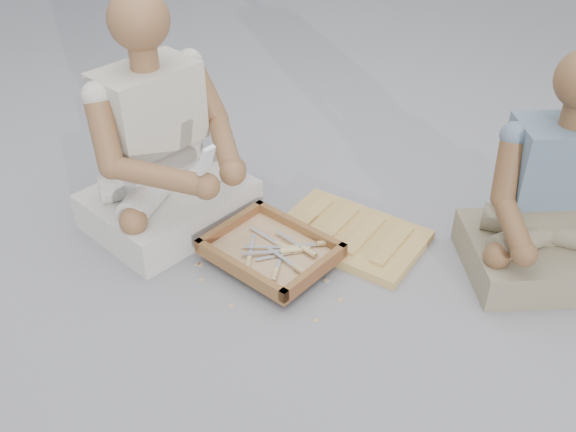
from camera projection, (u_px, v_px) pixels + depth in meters
The scene contains 31 objects.
ground at pixel (302, 302), 2.35m from camera, with size 60.00×60.00×0.00m, color gray.
carved_panel at pixel (351, 235), 2.65m from camera, with size 0.58×0.39×0.04m, color #A98841.
tool_tray at pixel (271, 251), 2.50m from camera, with size 0.52×0.45×0.06m.
chisel_0 at pixel (305, 249), 2.48m from camera, with size 0.22×0.07×0.02m.
chisel_1 at pixel (284, 250), 2.47m from camera, with size 0.18×0.15×0.02m.
chisel_2 at pixel (296, 251), 2.48m from camera, with size 0.16×0.18×0.02m.
chisel_3 at pixel (320, 243), 2.51m from camera, with size 0.17×0.16×0.02m.
chisel_4 at pixel (284, 247), 2.49m from camera, with size 0.20×0.12×0.02m.
chisel_5 at pixel (249, 260), 2.44m from camera, with size 0.11×0.20×0.02m.
chisel_6 at pixel (276, 271), 2.38m from camera, with size 0.09×0.21×0.02m.
chisel_7 at pixel (279, 244), 2.52m from camera, with size 0.22×0.07×0.02m.
chisel_8 at pixel (297, 268), 2.39m from camera, with size 0.22×0.08×0.02m.
wood_chip_0 at pixel (201, 280), 2.45m from camera, with size 0.02×0.01×0.00m, color tan.
wood_chip_1 at pixel (316, 320), 2.27m from camera, with size 0.02×0.01×0.00m, color tan.
wood_chip_2 at pixel (200, 265), 2.52m from camera, with size 0.02×0.01×0.00m, color tan.
wood_chip_3 at pixel (340, 300), 2.36m from camera, with size 0.02×0.01×0.00m, color tan.
wood_chip_4 at pixel (231, 306), 2.33m from camera, with size 0.02×0.01×0.00m, color tan.
wood_chip_5 at pixel (293, 278), 2.45m from camera, with size 0.02×0.01×0.00m, color tan.
wood_chip_6 at pixel (207, 248), 2.60m from camera, with size 0.02×0.01×0.00m, color tan.
wood_chip_7 at pixel (267, 279), 2.45m from camera, with size 0.02×0.01×0.00m, color tan.
wood_chip_8 at pixel (305, 214), 2.80m from camera, with size 0.02×0.01×0.00m, color tan.
wood_chip_9 at pixel (366, 248), 2.60m from camera, with size 0.02×0.01×0.00m, color tan.
wood_chip_10 at pixel (198, 264), 2.52m from camera, with size 0.02×0.01×0.00m, color tan.
wood_chip_11 at pixel (219, 228), 2.72m from camera, with size 0.02×0.01×0.00m, color tan.
wood_chip_12 at pixel (245, 238), 2.66m from camera, with size 0.02×0.01×0.00m, color tan.
wood_chip_13 at pixel (236, 212), 2.81m from camera, with size 0.02×0.01×0.00m, color tan.
wood_chip_14 at pixel (327, 281), 2.44m from camera, with size 0.02×0.01×0.00m, color tan.
wood_chip_15 at pixel (228, 240), 2.65m from camera, with size 0.02×0.01×0.00m, color tan.
craftsman at pixel (162, 152), 2.58m from camera, with size 0.71×0.72×0.98m.
companion at pixel (553, 206), 2.34m from camera, with size 0.72×0.69×0.88m.
mobile_phone at pixel (206, 160), 2.26m from camera, with size 0.07×0.06×0.12m.
Camera 1 is at (0.85, -1.50, 1.63)m, focal length 40.00 mm.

